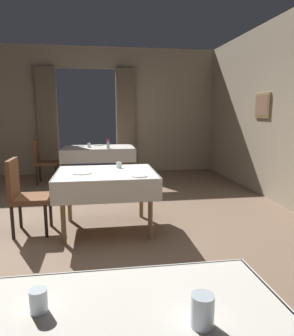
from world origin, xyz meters
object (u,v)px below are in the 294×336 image
Objects in this scene: chair_far_left at (43,159)px; glass_far_c at (89,145)px; plate_mid_c at (139,176)px; chair_mid_left at (24,192)px; plate_mid_a at (82,173)px; glass_near_b at (39,301)px; dining_table_mid at (106,179)px; plate_far_d at (98,145)px; glass_near_c at (202,311)px; dining_table_far at (98,151)px; plate_far_b at (80,146)px; flower_vase_far at (108,143)px; glass_mid_b at (119,165)px.

chair_far_left is 0.99m from glass_far_c.
plate_mid_c is 3.25m from glass_far_c.
chair_mid_left is 2.79m from chair_far_left.
plate_mid_a is at bearing 156.89° from plate_mid_c.
chair_far_left is 5.66m from glass_near_b.
dining_table_mid is at bearing -84.33° from glass_far_c.
glass_far_c reaches higher than plate_mid_a.
plate_mid_c and plate_far_d have the same top height.
chair_far_left is 7.92× the size of glass_near_c.
plate_far_b is at bearing 148.83° from dining_table_far.
plate_mid_c is at bearing -84.81° from flower_vase_far.
dining_table_mid is 0.81× the size of dining_table_far.
glass_near_c is 0.49× the size of plate_mid_a.
plate_far_b is at bearing 97.00° from glass_near_c.
glass_mid_b is at bearing -76.87° from plate_far_b.
chair_mid_left is at bearing -99.76° from plate_far_b.
plate_far_b reaches higher than dining_table_mid.
glass_far_c is 0.39m from plate_far_d.
dining_table_mid is 1.32× the size of chair_far_left.
glass_near_b is at bearing -76.30° from chair_mid_left.
plate_far_d is at bearing 87.75° from glass_near_b.
glass_far_c is (0.95, 0.02, 0.28)m from chair_far_left.
plate_far_b is (-0.16, 5.83, -0.04)m from glass_near_b.
chair_mid_left is 4.64× the size of plate_far_b.
plate_far_b is (0.52, 3.03, 0.24)m from chair_mid_left.
glass_far_c is (-0.66, 3.19, 0.04)m from plate_mid_c.
dining_table_far is 1.63× the size of chair_far_left.
glass_near_c is 1.46× the size of glass_mid_b.
chair_far_left is 3.56m from plate_mid_c.
dining_table_mid is 2.56m from flower_vase_far.
glass_near_c reaches higher than plate_mid_c.
chair_mid_left reaches higher than glass_far_c.
plate_mid_a is 3.13m from plate_far_b.
chair_far_left reaches higher than plate_mid_a.
flower_vase_far is at bearing -11.53° from chair_far_left.
dining_table_mid is 5.73× the size of plate_far_d.
plate_mid_c is at bearing -81.69° from dining_table_far.
flower_vase_far reaches higher than plate_mid_c.
dining_table_far is 2.90m from plate_mid_a.
plate_far_b is at bearing 18.18° from chair_far_left.
dining_table_far is 0.40m from flower_vase_far.
chair_mid_left is 1.45m from plate_mid_c.
flower_vase_far is (1.34, -0.27, 0.34)m from chair_far_left.
flower_vase_far is at bearing -72.60° from plate_far_d.
glass_mid_b is (1.18, 0.21, 0.27)m from chair_mid_left.
glass_near_b is 0.44× the size of flower_vase_far.
plate_far_b is (-0.74, 6.00, -0.05)m from glass_near_c.
chair_mid_left reaches higher than plate_far_b.
glass_mid_b is at bearing -61.30° from chair_far_left.
glass_near_c is at bearing -86.79° from plate_far_d.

